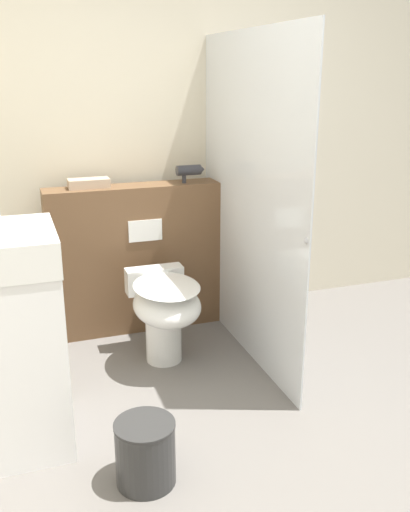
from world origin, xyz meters
TOP-DOWN VIEW (x-y plane):
  - ground_plane at (0.00, 0.00)m, footprint 12.00×12.00m
  - wall_back at (0.00, 1.85)m, footprint 8.00×0.06m
  - partition_panel at (-0.14, 1.63)m, footprint 1.24×0.22m
  - shower_glass at (0.38, 1.07)m, footprint 0.04×1.49m
  - toilet at (-0.15, 1.06)m, footprint 0.39×0.59m
  - sink_vanity at (-1.01, 0.55)m, footprint 0.46×0.54m
  - hair_drier at (0.19, 1.59)m, footprint 0.19×0.07m
  - folded_towel at (-0.47, 1.64)m, footprint 0.26×0.12m
  - waste_bin at (-0.51, 0.06)m, footprint 0.26×0.26m

SIDE VIEW (x-z plane):
  - ground_plane at x=0.00m, z-range 0.00..0.00m
  - waste_bin at x=-0.51m, z-range 0.00..0.29m
  - toilet at x=-0.15m, z-range 0.09..0.63m
  - partition_panel at x=-0.14m, z-range 0.00..0.99m
  - sink_vanity at x=-1.01m, z-range -0.07..1.11m
  - shower_glass at x=0.38m, z-range 0.00..1.92m
  - folded_towel at x=-0.47m, z-range 0.99..1.05m
  - hair_drier at x=0.19m, z-range 1.01..1.13m
  - wall_back at x=0.00m, z-range 0.00..2.50m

